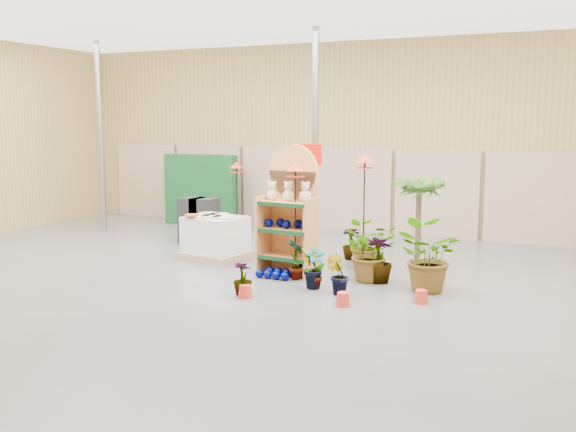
% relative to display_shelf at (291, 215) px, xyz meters
% --- Properties ---
extents(room, '(15.20, 12.10, 4.70)m').
position_rel_display_shelf_xyz_m(room, '(-0.36, -0.58, 1.18)').
color(room, '#4F4F4E').
rests_on(room, ground).
extents(display_shelf, '(0.99, 0.68, 2.26)m').
position_rel_display_shelf_xyz_m(display_shelf, '(0.00, 0.00, 0.00)').
color(display_shelf, '#D1884E').
rests_on(display_shelf, ground).
extents(teddy_bears, '(0.83, 0.21, 0.35)m').
position_rel_display_shelf_xyz_m(teddy_bears, '(0.02, -0.11, 0.39)').
color(teddy_bears, beige).
rests_on(teddy_bears, display_shelf).
extents(gazing_balls_shelf, '(0.83, 0.28, 0.16)m').
position_rel_display_shelf_xyz_m(gazing_balls_shelf, '(0.00, -0.14, -0.14)').
color(gazing_balls_shelf, '#000554').
rests_on(gazing_balls_shelf, display_shelf).
extents(gazing_balls_floor, '(0.63, 0.39, 0.15)m').
position_rel_display_shelf_xyz_m(gazing_balls_floor, '(-0.08, -0.50, -0.96)').
color(gazing_balls_floor, '#000554').
rests_on(gazing_balls_floor, ground).
extents(pallet_stack, '(1.31, 1.15, 0.87)m').
position_rel_display_shelf_xyz_m(pallet_stack, '(-1.77, 0.39, -0.61)').
color(pallet_stack, tan).
rests_on(pallet_stack, ground).
extents(charcoal_planters, '(0.80, 0.50, 1.00)m').
position_rel_display_shelf_xyz_m(charcoal_planters, '(-2.89, 1.59, -0.53)').
color(charcoal_planters, black).
rests_on(charcoal_planters, ground).
extents(trellis_stock, '(2.00, 0.30, 1.80)m').
position_rel_display_shelf_xyz_m(trellis_stock, '(-4.16, 3.71, -0.13)').
color(trellis_stock, '#0F471E').
rests_on(trellis_stock, ground).
extents(offer_sign, '(0.50, 0.08, 2.20)m').
position_rel_display_shelf_xyz_m(offer_sign, '(-0.26, 1.49, 0.54)').
color(offer_sign, gray).
rests_on(offer_sign, ground).
extents(bird_table_front, '(0.34, 0.34, 1.96)m').
position_rel_display_shelf_xyz_m(bird_table_front, '(0.18, -0.21, 0.79)').
color(bird_table_front, black).
rests_on(bird_table_front, ground).
extents(bird_table_right, '(0.34, 0.34, 2.11)m').
position_rel_display_shelf_xyz_m(bird_table_right, '(1.27, 0.17, 0.94)').
color(bird_table_right, black).
rests_on(bird_table_right, ground).
extents(bird_table_back, '(0.34, 0.34, 1.69)m').
position_rel_display_shelf_xyz_m(bird_table_back, '(-2.79, 3.10, 0.53)').
color(bird_table_back, black).
rests_on(bird_table_back, ground).
extents(palm, '(0.70, 0.70, 1.71)m').
position_rel_display_shelf_xyz_m(palm, '(1.89, 1.57, 0.43)').
color(palm, '#503A2A').
rests_on(palm, ground).
extents(potted_plant_0, '(0.45, 0.41, 0.71)m').
position_rel_display_shelf_xyz_m(potted_plant_0, '(0.31, -0.47, -0.68)').
color(potted_plant_0, '#2F5B19').
rests_on(potted_plant_0, ground).
extents(potted_plant_1, '(0.43, 0.46, 0.68)m').
position_rel_display_shelf_xyz_m(potted_plant_1, '(0.76, -0.90, -0.69)').
color(potted_plant_1, '#2F5B19').
rests_on(potted_plant_1, ground).
extents(potted_plant_2, '(1.13, 1.14, 0.96)m').
position_rel_display_shelf_xyz_m(potted_plant_2, '(1.45, -0.02, -0.55)').
color(potted_plant_2, '#2F5B19').
rests_on(potted_plant_2, ground).
extents(potted_plant_3, '(0.47, 0.47, 0.78)m').
position_rel_display_shelf_xyz_m(potted_plant_3, '(1.63, -0.06, -0.64)').
color(potted_plant_3, '#2F5B19').
rests_on(potted_plant_3, ground).
extents(potted_plant_4, '(0.28, 0.37, 0.64)m').
position_rel_display_shelf_xyz_m(potted_plant_4, '(2.42, 0.68, -0.71)').
color(potted_plant_4, '#2F5B19').
rests_on(potted_plant_4, ground).
extents(potted_plant_5, '(0.36, 0.38, 0.54)m').
position_rel_display_shelf_xyz_m(potted_plant_5, '(0.25, 0.09, -0.76)').
color(potted_plant_5, '#2F5B19').
rests_on(potted_plant_5, ground).
extents(potted_plant_6, '(0.78, 0.69, 0.84)m').
position_rel_display_shelf_xyz_m(potted_plant_6, '(1.05, 0.83, -0.61)').
color(potted_plant_6, '#2F5B19').
rests_on(potted_plant_6, ground).
extents(potted_plant_7, '(0.32, 0.32, 0.53)m').
position_rel_display_shelf_xyz_m(potted_plant_7, '(-0.07, -1.66, -0.77)').
color(potted_plant_7, '#2F5B19').
rests_on(potted_plant_7, ground).
extents(potted_plant_8, '(0.42, 0.43, 0.69)m').
position_rel_display_shelf_xyz_m(potted_plant_8, '(0.81, -0.88, -0.69)').
color(potted_plant_8, '#2F5B19').
rests_on(potted_plant_8, ground).
extents(potted_plant_9, '(0.38, 0.32, 0.63)m').
position_rel_display_shelf_xyz_m(potted_plant_9, '(1.25, -1.04, -0.71)').
color(potted_plant_9, '#2F5B19').
rests_on(potted_plant_9, ground).
extents(potted_plant_10, '(1.08, 0.96, 1.11)m').
position_rel_display_shelf_xyz_m(potted_plant_10, '(2.43, -0.31, -0.48)').
color(potted_plant_10, '#2F5B19').
rests_on(potted_plant_10, ground).
extents(potted_plant_11, '(0.47, 0.47, 0.63)m').
position_rel_display_shelf_xyz_m(potted_plant_11, '(0.64, 1.44, -0.72)').
color(potted_plant_11, '#2F5B19').
rests_on(potted_plant_11, ground).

